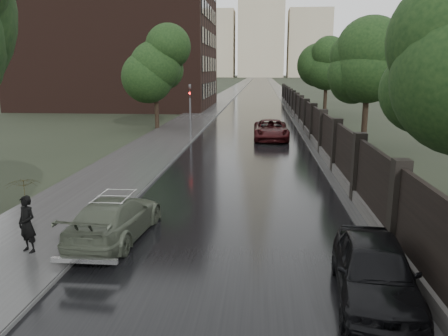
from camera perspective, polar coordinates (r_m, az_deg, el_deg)
road at (r=196.71m, az=4.67°, el=11.21°), size 8.00×420.00×0.02m
sidewalk_left at (r=196.83m, az=2.89°, el=11.26°), size 4.00×420.00×0.16m
verge_right at (r=196.76m, az=6.30°, el=11.19°), size 3.00×420.00×0.08m
fence_right at (r=39.05m, az=10.39°, el=6.62°), size 0.45×75.72×2.70m
tree_left_far at (r=37.70m, az=-8.97°, el=12.91°), size 4.25×4.25×7.39m
tree_right_b at (r=29.41m, az=18.31°, el=11.97°), size 4.08×4.08×7.01m
tree_right_c at (r=47.12m, az=13.26°, el=12.31°), size 4.08×4.08×7.01m
traffic_light at (r=32.16m, az=-4.44°, el=8.01°), size 0.16×0.32×4.00m
brick_building at (r=61.80m, az=-13.55°, el=17.01°), size 24.00×18.00×20.00m
stalinist_tower at (r=308.46m, az=4.91°, el=18.88°), size 92.00×30.00×159.00m
volga_sedan at (r=13.66m, az=-14.03°, el=-6.34°), size 2.12×4.53×1.28m
car_right_near at (r=10.37m, az=19.07°, el=-12.53°), size 2.07×4.32×1.42m
car_right_far at (r=32.08m, az=6.15°, el=4.98°), size 2.55×5.35×1.47m
pedestrian_umbrella at (r=12.77m, az=-24.68°, el=-3.07°), size 1.22×1.22×2.46m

